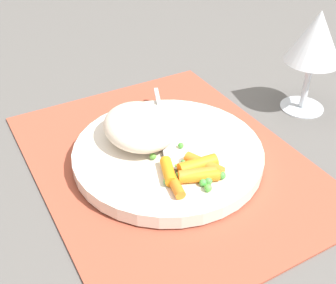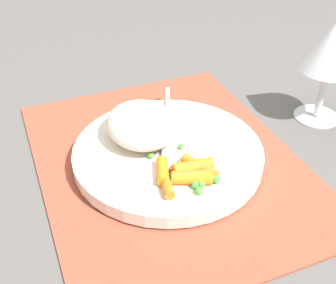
{
  "view_description": "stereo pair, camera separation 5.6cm",
  "coord_description": "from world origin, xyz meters",
  "px_view_note": "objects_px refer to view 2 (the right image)",
  "views": [
    {
      "loc": [
        0.39,
        -0.22,
        0.36
      ],
      "look_at": [
        0.0,
        0.0,
        0.03
      ],
      "focal_mm": 46.16,
      "sensor_mm": 36.0,
      "label": 1
    },
    {
      "loc": [
        0.42,
        -0.17,
        0.36
      ],
      "look_at": [
        0.0,
        0.0,
        0.03
      ],
      "focal_mm": 46.16,
      "sensor_mm": 36.0,
      "label": 2
    }
  ],
  "objects_px": {
    "wine_glass": "(333,48)",
    "plate": "(168,154)",
    "rice_mound": "(142,124)",
    "carrot_portion": "(187,173)",
    "fork": "(168,133)"
  },
  "relations": [
    {
      "from": "rice_mound",
      "to": "wine_glass",
      "type": "bearing_deg",
      "value": 86.38
    },
    {
      "from": "carrot_portion",
      "to": "wine_glass",
      "type": "bearing_deg",
      "value": 107.41
    },
    {
      "from": "rice_mound",
      "to": "carrot_portion",
      "type": "distance_m",
      "value": 0.1
    },
    {
      "from": "plate",
      "to": "fork",
      "type": "xyz_separation_m",
      "value": [
        -0.03,
        0.01,
        0.01
      ]
    },
    {
      "from": "rice_mound",
      "to": "plate",
      "type": "bearing_deg",
      "value": 33.05
    },
    {
      "from": "fork",
      "to": "plate",
      "type": "bearing_deg",
      "value": -22.02
    },
    {
      "from": "rice_mound",
      "to": "fork",
      "type": "bearing_deg",
      "value": 77.65
    },
    {
      "from": "wine_glass",
      "to": "plate",
      "type": "bearing_deg",
      "value": -86.08
    },
    {
      "from": "plate",
      "to": "wine_glass",
      "type": "height_order",
      "value": "wine_glass"
    },
    {
      "from": "carrot_portion",
      "to": "wine_glass",
      "type": "xyz_separation_m",
      "value": [
        -0.08,
        0.26,
        0.08
      ]
    },
    {
      "from": "rice_mound",
      "to": "wine_glass",
      "type": "xyz_separation_m",
      "value": [
        0.02,
        0.28,
        0.07
      ]
    },
    {
      "from": "plate",
      "to": "carrot_portion",
      "type": "height_order",
      "value": "carrot_portion"
    },
    {
      "from": "carrot_portion",
      "to": "fork",
      "type": "relative_size",
      "value": 0.39
    },
    {
      "from": "plate",
      "to": "wine_glass",
      "type": "relative_size",
      "value": 1.58
    },
    {
      "from": "rice_mound",
      "to": "fork",
      "type": "height_order",
      "value": "rice_mound"
    }
  ]
}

